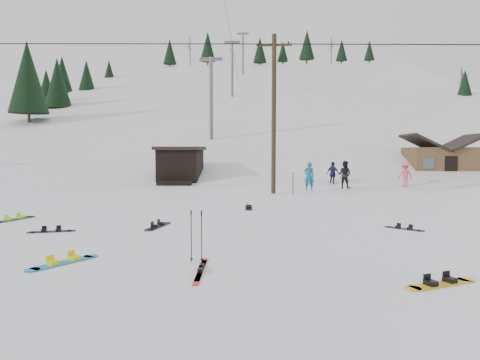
# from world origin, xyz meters

# --- Properties ---
(ground) EXTENTS (200.00, 200.00, 0.00)m
(ground) POSITION_xyz_m (0.00, 0.00, 0.00)
(ground) COLOR white
(ground) RESTS_ON ground
(ski_slope) EXTENTS (60.00, 85.24, 65.97)m
(ski_slope) POSITION_xyz_m (0.00, 55.00, -12.00)
(ski_slope) COLOR silver
(ski_slope) RESTS_ON ground
(ridge_left) EXTENTS (47.54, 95.03, 58.38)m
(ridge_left) POSITION_xyz_m (-36.00, 48.00, -11.00)
(ridge_left) COLOR white
(ridge_left) RESTS_ON ground
(treeline_crest) EXTENTS (50.00, 6.00, 10.00)m
(treeline_crest) POSITION_xyz_m (0.00, 86.00, 0.00)
(treeline_crest) COLOR black
(treeline_crest) RESTS_ON ski_slope
(utility_pole) EXTENTS (2.00, 0.26, 9.00)m
(utility_pole) POSITION_xyz_m (2.00, 14.00, 4.68)
(utility_pole) COLOR #3A2819
(utility_pole) RESTS_ON ground
(trail_sign) EXTENTS (0.50, 0.09, 1.85)m
(trail_sign) POSITION_xyz_m (3.10, 13.58, 1.27)
(trail_sign) COLOR #595B60
(trail_sign) RESTS_ON ground
(lift_hut) EXTENTS (3.40, 4.10, 2.75)m
(lift_hut) POSITION_xyz_m (-5.00, 20.94, 1.36)
(lift_hut) COLOR black
(lift_hut) RESTS_ON ground
(lift_tower_near) EXTENTS (2.20, 0.36, 8.00)m
(lift_tower_near) POSITION_xyz_m (-4.00, 30.00, 7.86)
(lift_tower_near) COLOR #595B60
(lift_tower_near) RESTS_ON ski_slope
(lift_tower_mid) EXTENTS (2.20, 0.36, 8.00)m
(lift_tower_mid) POSITION_xyz_m (-4.00, 50.00, 14.36)
(lift_tower_mid) COLOR #595B60
(lift_tower_mid) RESTS_ON ski_slope
(lift_tower_far) EXTENTS (2.20, 0.36, 8.00)m
(lift_tower_far) POSITION_xyz_m (-4.00, 70.00, 20.86)
(lift_tower_far) COLOR #595B60
(lift_tower_far) RESTS_ON ski_slope
(cabin) EXTENTS (5.39, 4.40, 3.77)m
(cabin) POSITION_xyz_m (15.00, 24.00, 1.48)
(cabin) COLOR brown
(cabin) RESTS_ON ground
(hero_snowboard) EXTENTS (1.04, 1.52, 0.12)m
(hero_snowboard) POSITION_xyz_m (-2.53, -1.72, 0.03)
(hero_snowboard) COLOR #1C80BC
(hero_snowboard) RESTS_ON ground
(hero_skis) EXTENTS (0.24, 1.94, 0.10)m
(hero_skis) POSITION_xyz_m (0.58, -2.06, 0.03)
(hero_skis) COLOR red
(hero_skis) RESTS_ON ground
(ski_poles) EXTENTS (0.32, 0.08, 1.15)m
(ski_poles) POSITION_xyz_m (0.36, -1.32, 0.59)
(ski_poles) COLOR black
(ski_poles) RESTS_ON ground
(board_scatter_a) EXTENTS (1.34, 0.62, 0.10)m
(board_scatter_a) POSITION_xyz_m (-4.69, 1.74, 0.03)
(board_scatter_a) COLOR black
(board_scatter_a) RESTS_ON ground
(board_scatter_b) EXTENTS (0.52, 1.61, 0.11)m
(board_scatter_b) POSITION_xyz_m (-1.69, 2.86, 0.03)
(board_scatter_b) COLOR black
(board_scatter_b) RESTS_ON ground
(board_scatter_c) EXTENTS (0.73, 1.63, 0.12)m
(board_scatter_c) POSITION_xyz_m (-7.17, 3.80, 0.03)
(board_scatter_c) COLOR black
(board_scatter_c) RESTS_ON ground
(board_scatter_d) EXTENTS (1.07, 0.87, 0.09)m
(board_scatter_d) POSITION_xyz_m (6.15, 3.09, 0.02)
(board_scatter_d) COLOR black
(board_scatter_d) RESTS_ON ground
(board_scatter_e) EXTENTS (1.48, 0.92, 0.11)m
(board_scatter_e) POSITION_xyz_m (5.14, -2.59, 0.03)
(board_scatter_e) COLOR yellow
(board_scatter_e) RESTS_ON ground
(board_scatter_f) EXTENTS (0.39, 1.59, 0.11)m
(board_scatter_f) POSITION_xyz_m (0.97, 7.59, 0.03)
(board_scatter_f) COLOR black
(board_scatter_f) RESTS_ON ground
(skier_teal) EXTENTS (0.64, 0.43, 1.75)m
(skier_teal) POSITION_xyz_m (4.17, 15.81, 0.87)
(skier_teal) COLOR #0D5C86
(skier_teal) RESTS_ON ground
(skier_dark) EXTENTS (1.09, 1.02, 1.79)m
(skier_dark) POSITION_xyz_m (6.60, 17.59, 0.90)
(skier_dark) COLOR black
(skier_dark) RESTS_ON ground
(skier_pink) EXTENTS (1.19, 0.85, 1.67)m
(skier_pink) POSITION_xyz_m (10.88, 19.13, 0.83)
(skier_pink) COLOR #F1556D
(skier_pink) RESTS_ON ground
(skier_navy) EXTENTS (1.01, 0.96, 1.68)m
(skier_navy) POSITION_xyz_m (6.11, 19.59, 0.84)
(skier_navy) COLOR #1A1A41
(skier_navy) RESTS_ON ground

